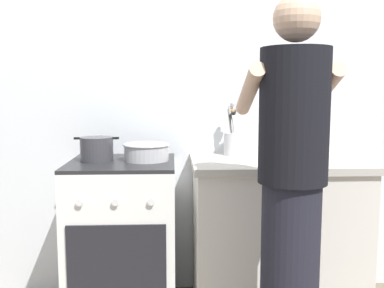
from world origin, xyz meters
name	(u,v)px	position (x,y,z in m)	size (l,w,h in m)	color
back_wall	(213,98)	(0.20, 0.50, 1.25)	(3.20, 0.10, 2.50)	silver
countertop	(276,235)	(0.55, 0.15, 0.45)	(1.00, 0.60, 0.90)	silver
stove_range	(123,237)	(-0.35, 0.15, 0.45)	(0.60, 0.62, 0.90)	white
pot	(97,149)	(-0.49, 0.15, 0.97)	(0.25, 0.19, 0.14)	#38383D
mixing_bowl	(146,151)	(-0.21, 0.17, 0.95)	(0.27, 0.27, 0.10)	#B7B7BC
utensil_crock	(232,139)	(0.31, 0.35, 1.00)	(0.10, 0.10, 0.34)	silver
spice_bottle	(296,153)	(0.65, 0.12, 0.95)	(0.04, 0.04, 0.10)	silver
oil_bottle	(313,142)	(0.76, 0.18, 1.00)	(0.07, 0.07, 0.24)	gold
person	(292,191)	(0.46, -0.47, 0.86)	(0.41, 0.50, 1.70)	black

